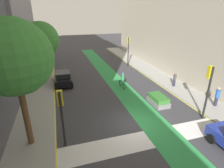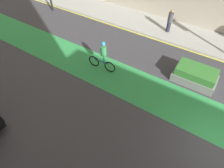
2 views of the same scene
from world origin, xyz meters
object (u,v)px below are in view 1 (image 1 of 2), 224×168
traffic_signal_near_right (209,83)px  car_black_left_far (63,78)px  pedestrian_sidewalk_right_a (217,96)px  street_tree_far (41,40)px  median_planter (158,100)px  cyclist_in_lane (123,80)px  pedestrian_sidewalk_right_b (175,80)px  traffic_signal_far_right (128,46)px  pedestrian_sidewalk_left_a (40,67)px  street_tree_near (14,58)px  traffic_signal_near_left (61,108)px

traffic_signal_near_right → car_black_left_far: traffic_signal_near_right is taller
traffic_signal_near_right → pedestrian_sidewalk_right_a: (2.44, 1.04, -1.98)m
car_black_left_far → street_tree_far: bearing=131.7°
pedestrian_sidewalk_right_a → street_tree_far: street_tree_far is taller
traffic_signal_near_right → median_planter: bearing=125.4°
cyclist_in_lane → pedestrian_sidewalk_right_b: size_ratio=1.17×
pedestrian_sidewalk_right_b → street_tree_far: bearing=153.3°
traffic_signal_far_right → pedestrian_sidewalk_left_a: 13.29m
car_black_left_far → street_tree_near: 11.70m
traffic_signal_far_right → median_planter: 13.11m
pedestrian_sidewalk_left_a → pedestrian_sidewalk_right_b: 17.83m
car_black_left_far → pedestrian_sidewalk_right_a: bearing=-37.6°
traffic_signal_near_right → street_tree_near: bearing=177.0°
traffic_signal_far_right → street_tree_far: (-12.22, -2.57, 1.88)m
car_black_left_far → street_tree_far: 5.20m
traffic_signal_near_right → street_tree_near: street_tree_near is taller
street_tree_far → cyclist_in_lane: bearing=-33.1°
car_black_left_far → pedestrian_sidewalk_right_b: 13.00m
traffic_signal_near_right → pedestrian_sidewalk_left_a: 20.77m
traffic_signal_near_left → pedestrian_sidewalk_right_a: 13.49m
traffic_signal_near_left → pedestrian_sidewalk_right_a: bearing=4.2°
street_tree_near → pedestrian_sidewalk_left_a: bearing=91.2°
street_tree_far → pedestrian_sidewalk_right_b: bearing=-26.7°
pedestrian_sidewalk_right_b → traffic_signal_near_left: bearing=-154.2°
traffic_signal_near_right → cyclist_in_lane: bearing=117.7°
pedestrian_sidewalk_left_a → pedestrian_sidewalk_right_b: size_ratio=1.09×
cyclist_in_lane → street_tree_near: bearing=-141.8°
car_black_left_far → street_tree_near: size_ratio=0.54×
pedestrian_sidewalk_right_a → street_tree_near: street_tree_near is taller
car_black_left_far → cyclist_in_lane: bearing=-26.7°
pedestrian_sidewalk_right_a → pedestrian_sidewalk_right_b: 5.14m
street_tree_near → cyclist_in_lane: bearing=38.2°
pedestrian_sidewalk_left_a → pedestrian_sidewalk_right_b: (14.97, -9.68, -0.08)m
traffic_signal_near_left → traffic_signal_far_right: traffic_signal_far_right is taller
pedestrian_sidewalk_right_a → traffic_signal_near_left: bearing=-175.8°
pedestrian_sidewalk_right_a → median_planter: bearing=156.1°
traffic_signal_near_right → traffic_signal_far_right: 15.76m
traffic_signal_near_left → pedestrian_sidewalk_right_a: size_ratio=2.11×
pedestrian_sidewalk_right_a → median_planter: size_ratio=0.82×
traffic_signal_far_right → pedestrian_sidewalk_right_a: size_ratio=2.50×
car_black_left_far → pedestrian_sidewalk_right_b: size_ratio=2.67×
traffic_signal_near_right → median_planter: 4.64m
pedestrian_sidewalk_left_a → median_planter: size_ratio=0.78×
traffic_signal_far_right → pedestrian_sidewalk_left_a: (-13.12, 0.04, -2.13)m
car_black_left_far → pedestrian_sidewalk_right_b: bearing=-21.8°
traffic_signal_near_left → median_planter: bearing=19.2°
traffic_signal_near_right → street_tree_near: (-13.03, 0.68, 2.72)m
street_tree_far → traffic_signal_far_right: bearing=11.9°
pedestrian_sidewalk_right_a → pedestrian_sidewalk_left_a: (-15.78, 14.76, -0.05)m
pedestrian_sidewalk_left_a → pedestrian_sidewalk_right_b: bearing=-32.9°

